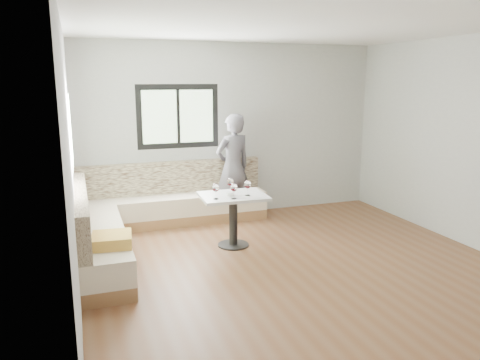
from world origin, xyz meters
The scene contains 9 objects.
room centered at (-0.08, 0.08, 1.41)m, with size 5.01×5.01×2.81m.
banquette centered at (-1.59, 1.62, 0.33)m, with size 2.90×2.80×0.95m.
table centered at (-0.51, 0.96, 0.53)m, with size 0.90×0.72×0.71m.
person centered at (-0.10, 2.18, 0.85)m, with size 0.62×0.41×1.70m, color #5C5962.
olive_ramekin centered at (-0.56, 0.94, 0.73)m, with size 0.11×0.11×0.04m.
wine_glass_a centered at (-0.79, 0.82, 0.86)m, with size 0.09×0.09×0.21m.
wine_glass_b centered at (-0.57, 0.76, 0.86)m, with size 0.09×0.09×0.21m.
wine_glass_c centered at (-0.34, 0.86, 0.86)m, with size 0.09×0.09×0.21m.
wine_glass_d centered at (-0.51, 1.07, 0.86)m, with size 0.09×0.09×0.21m.
Camera 1 is at (-2.43, -4.77, 2.22)m, focal length 35.00 mm.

